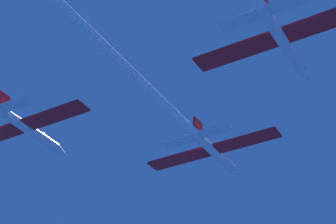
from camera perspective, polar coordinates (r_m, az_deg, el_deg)
jet_lead at (r=69.22m, az=-1.27°, el=1.62°), size 18.65×55.84×3.09m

